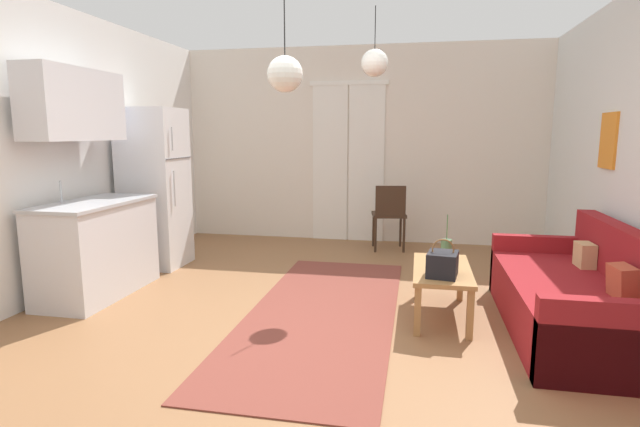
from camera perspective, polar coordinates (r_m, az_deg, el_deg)
The scene contains 12 objects.
ground_plane at distance 3.78m, azimuth -2.18°, elevation -15.02°, with size 5.54×7.61×0.10m, color #8E603D.
wall_back at distance 6.95m, azimuth 4.57°, elevation 7.80°, with size 5.14×0.13×2.67m.
area_rug at distance 4.26m, azimuth 0.30°, elevation -11.30°, with size 1.21×3.21×0.01m, color brown.
couch at distance 4.27m, azimuth 27.88°, elevation -8.76°, with size 0.88×1.93×0.81m.
coffee_table at distance 4.20m, azimuth 13.87°, elevation -6.85°, with size 0.46×0.96×0.42m.
bamboo_vase at distance 4.43m, azimuth 14.36°, elevation -4.03°, with size 0.09×0.09×0.40m.
handbag at distance 3.92m, azimuth 13.94°, elevation -5.64°, with size 0.26×0.29×0.29m.
refrigerator at distance 5.87m, azimuth -18.51°, elevation 2.78°, with size 0.64×0.60×1.78m.
kitchen_counter at distance 5.01m, azimuth -24.92°, elevation 0.25°, with size 0.59×1.23×2.07m.
accent_chair at distance 6.39m, azimuth 7.99°, elevation 0.10°, with size 0.48×0.46×0.85m.
pendant_lamp_near at distance 3.21m, azimuth -4.06°, elevation 15.77°, with size 0.23×0.23×0.92m.
pendant_lamp_far at distance 4.91m, azimuth 6.32°, elevation 16.88°, with size 0.26×0.26×0.64m.
Camera 1 is at (0.81, -3.35, 1.50)m, focal length 27.75 mm.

